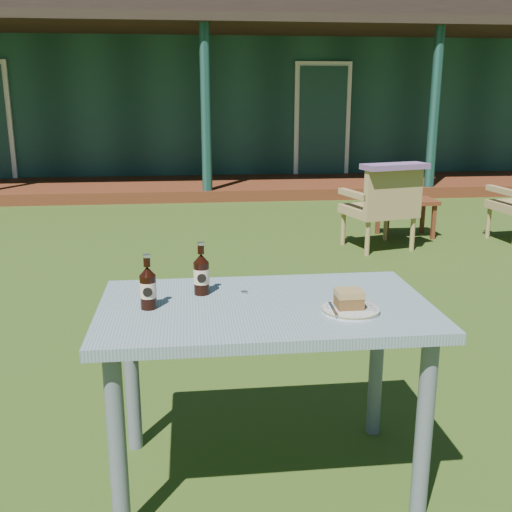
{
  "coord_description": "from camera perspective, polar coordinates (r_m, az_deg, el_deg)",
  "views": [
    {
      "loc": [
        -0.26,
        -3.63,
        1.45
      ],
      "look_at": [
        0.0,
        -1.3,
        0.82
      ],
      "focal_mm": 42.0,
      "sensor_mm": 36.0,
      "label": 1
    }
  ],
  "objects": [
    {
      "name": "ground",
      "position": [
        3.92,
        -2.15,
        -6.71
      ],
      "size": [
        80.0,
        80.0,
        0.0
      ],
      "primitive_type": "plane",
      "color": "#334916"
    },
    {
      "name": "fork",
      "position": [
        2.09,
        7.35,
        -5.03
      ],
      "size": [
        0.02,
        0.14,
        0.0
      ],
      "primitive_type": "cube",
      "rotation": [
        0.0,
        0.0,
        -0.04
      ],
      "color": "silver",
      "rests_on": "plate"
    },
    {
      "name": "cake_slice",
      "position": [
        2.12,
        8.85,
        -4.02
      ],
      "size": [
        0.09,
        0.09,
        0.06
      ],
      "color": "brown",
      "rests_on": "plate"
    },
    {
      "name": "floral_throw",
      "position": [
        5.7,
        13.1,
        8.32
      ],
      "size": [
        0.66,
        0.38,
        0.05
      ],
      "primitive_type": "cube",
      "rotation": [
        0.0,
        0.0,
        3.4
      ],
      "color": "#6F4D7B",
      "rests_on": "armchair_left"
    },
    {
      "name": "side_table",
      "position": [
        6.52,
        14.11,
        4.75
      ],
      "size": [
        0.6,
        0.4,
        0.4
      ],
      "color": "#5A2915",
      "rests_on": "ground"
    },
    {
      "name": "cola_bottle_near",
      "position": [
        2.27,
        -5.22,
        -1.68
      ],
      "size": [
        0.06,
        0.06,
        0.2
      ],
      "color": "black",
      "rests_on": "cafe_table"
    },
    {
      "name": "cola_bottle_far",
      "position": [
        2.14,
        -10.25,
        -2.93
      ],
      "size": [
        0.06,
        0.06,
        0.2
      ],
      "color": "black",
      "rests_on": "cafe_table"
    },
    {
      "name": "armchair_left",
      "position": [
        5.88,
        12.01,
        4.88
      ],
      "size": [
        0.71,
        0.69,
        0.8
      ],
      "color": "#9B814D",
      "rests_on": "ground"
    },
    {
      "name": "pavilion",
      "position": [
        13.02,
        -5.5,
        15.62
      ],
      "size": [
        15.8,
        8.3,
        3.45
      ],
      "color": "#153931",
      "rests_on": "ground"
    },
    {
      "name": "cafe_table",
      "position": [
        2.21,
        0.88,
        -7.05
      ],
      "size": [
        1.2,
        0.7,
        0.72
      ],
      "color": "slate",
      "rests_on": "ground"
    },
    {
      "name": "bottle_cap",
      "position": [
        2.29,
        -1.12,
        -3.49
      ],
      "size": [
        0.03,
        0.03,
        0.01
      ],
      "primitive_type": "cylinder",
      "color": "silver",
      "rests_on": "cafe_table"
    },
    {
      "name": "plate",
      "position": [
        2.12,
        8.99,
        -5.05
      ],
      "size": [
        0.2,
        0.2,
        0.01
      ],
      "color": "silver",
      "rests_on": "cafe_table"
    }
  ]
}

